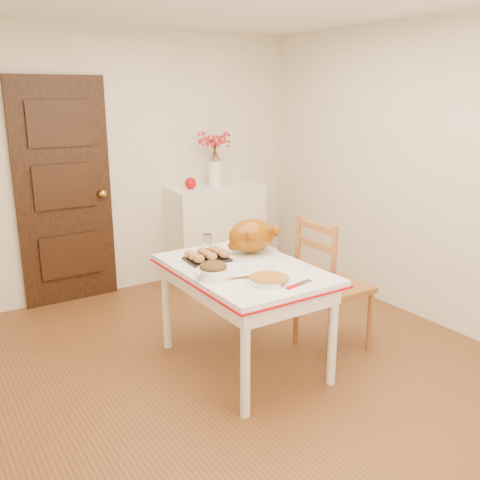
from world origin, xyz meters
TOP-DOWN VIEW (x-y plane):
  - floor at (0.00, 0.00)m, footprint 3.50×4.00m
  - wall_back at (0.00, 2.00)m, footprint 3.50×0.00m
  - wall_right at (1.75, 0.00)m, footprint 0.00×4.00m
  - door_back at (-0.70, 1.97)m, footprint 0.85×0.06m
  - sideboard at (0.78, 1.78)m, footprint 0.98×0.44m
  - kitchen_table at (-0.03, 0.02)m, footprint 0.86×1.25m
  - chair_oak at (0.70, -0.12)m, footprint 0.46×0.46m
  - berry_vase at (0.77, 1.78)m, footprint 0.28×0.28m
  - apple at (0.49, 1.78)m, footprint 0.12×0.12m
  - turkey_platter at (0.17, 0.22)m, footprint 0.49×0.43m
  - pumpkin_pie at (-0.07, -0.32)m, footprint 0.31×0.31m
  - stuffing_dish at (-0.32, -0.06)m, footprint 0.31×0.28m
  - rolls_tray at (-0.17, 0.29)m, footprint 0.31×0.25m
  - pie_server at (0.07, -0.47)m, footprint 0.24×0.11m
  - carving_knife at (-0.24, -0.15)m, footprint 0.27×0.12m
  - drinking_glass at (-0.03, 0.54)m, footprint 0.07×0.07m
  - shaker_pair at (0.26, 0.52)m, footprint 0.10×0.04m

SIDE VIEW (x-z plane):
  - floor at x=0.00m, z-range 0.00..0.00m
  - kitchen_table at x=-0.03m, z-range 0.00..0.75m
  - sideboard at x=0.78m, z-range 0.00..0.98m
  - chair_oak at x=0.70m, z-range 0.00..1.04m
  - pie_server at x=0.07m, z-range 0.75..0.76m
  - carving_knife at x=-0.24m, z-range 0.75..0.76m
  - pumpkin_pie at x=-0.07m, z-range 0.75..0.80m
  - rolls_tray at x=-0.17m, z-range 0.75..0.83m
  - shaker_pair at x=0.26m, z-range 0.75..0.84m
  - stuffing_dish at x=-0.32m, z-range 0.75..0.85m
  - drinking_glass at x=-0.03m, z-range 0.75..0.86m
  - turkey_platter at x=0.17m, z-range 0.75..1.02m
  - door_back at x=-0.70m, z-range 0.00..2.06m
  - apple at x=0.49m, z-range 0.98..1.10m
  - berry_vase at x=0.77m, z-range 0.98..1.52m
  - wall_back at x=0.00m, z-range 0.00..2.50m
  - wall_right at x=1.75m, z-range 0.00..2.50m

